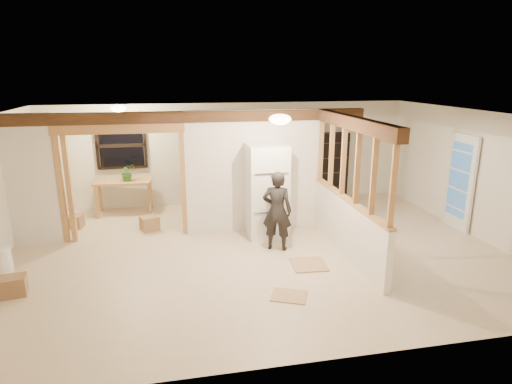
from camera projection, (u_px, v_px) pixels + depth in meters
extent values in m
cube|color=beige|center=(256.00, 251.00, 7.96)|extent=(9.00, 6.50, 0.01)
cube|color=white|center=(256.00, 115.00, 7.29)|extent=(9.00, 6.50, 0.01)
cube|color=silver|center=(230.00, 154.00, 10.70)|extent=(9.00, 0.01, 2.50)
cube|color=silver|center=(315.00, 262.00, 4.55)|extent=(9.00, 0.01, 2.50)
cube|color=silver|center=(478.00, 175.00, 8.47)|extent=(0.01, 6.50, 2.50)
cube|color=silver|center=(31.00, 181.00, 8.00)|extent=(0.90, 0.12, 2.50)
cube|color=silver|center=(254.00, 171.00, 8.80)|extent=(2.80, 0.12, 2.50)
cube|color=#B3824B|center=(123.00, 184.00, 8.35)|extent=(2.46, 0.14, 2.20)
cube|color=#4B2E19|center=(193.00, 117.00, 8.27)|extent=(7.00, 0.18, 0.22)
cube|color=#4B2E19|center=(353.00, 123.00, 7.25)|extent=(0.18, 3.30, 0.22)
cube|color=silver|center=(346.00, 227.00, 7.75)|extent=(0.12, 3.20, 1.00)
cube|color=#B3824B|center=(350.00, 164.00, 7.44)|extent=(0.14, 3.20, 1.32)
cube|color=black|center=(121.00, 146.00, 10.05)|extent=(1.12, 0.10, 1.10)
cube|color=white|center=(460.00, 182.00, 8.90)|extent=(0.12, 0.86, 2.00)
ellipsoid|color=#FFEABF|center=(280.00, 119.00, 6.88)|extent=(0.36, 0.36, 0.16)
ellipsoid|color=#FFEABF|center=(118.00, 108.00, 9.00)|extent=(0.32, 0.32, 0.14)
ellipsoid|color=#FFD88C|center=(142.00, 126.00, 8.51)|extent=(0.07, 0.07, 0.07)
cube|color=silver|center=(267.00, 191.00, 8.51)|extent=(0.77, 0.75, 1.87)
imported|color=black|center=(277.00, 211.00, 7.86)|extent=(0.64, 0.54, 1.50)
cube|color=#B3824B|center=(125.00, 197.00, 10.00)|extent=(1.32, 0.74, 0.80)
imported|color=#2A5623|center=(127.00, 172.00, 9.79)|extent=(0.44, 0.40, 0.40)
cylinder|color=#B42214|center=(39.00, 217.00, 8.82)|extent=(0.62, 0.62, 0.67)
cube|color=black|center=(331.00, 166.00, 11.08)|extent=(0.87, 0.29, 1.73)
cylinder|color=white|center=(1.00, 260.00, 7.06)|extent=(0.38, 0.38, 0.42)
cube|color=#906945|center=(150.00, 223.00, 8.97)|extent=(0.44, 0.41, 0.30)
cube|color=#906945|center=(75.00, 221.00, 9.13)|extent=(0.35, 0.35, 0.28)
cube|color=#906945|center=(13.00, 286.00, 6.34)|extent=(0.41, 0.35, 0.29)
cube|color=tan|center=(309.00, 265.00, 7.37)|extent=(0.62, 0.62, 0.02)
cube|color=tan|center=(289.00, 296.00, 6.34)|extent=(0.64, 0.59, 0.02)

